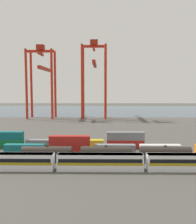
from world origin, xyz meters
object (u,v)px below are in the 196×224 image
passenger_train (100,161)px  shipping_container_6 (160,149)px  gantry_crane_west (42,75)px  gantry_crane_central (94,72)px  freight_tank_row (165,154)px  shipping_container_9 (5,143)px  shipping_container_13 (125,144)px  shipping_container_12 (85,144)px

passenger_train → shipping_container_6: 23.83m
gantry_crane_west → gantry_crane_central: bearing=0.7°
freight_tank_row → gantry_crane_west: (-55.54, 100.27, 25.99)m
passenger_train → freight_tank_row: 18.44m
shipping_container_9 → shipping_container_13: bearing=0.0°
freight_tank_row → shipping_container_12: size_ratio=6.25×
shipping_container_9 → shipping_container_12: (26.29, 0.00, 0.00)m
shipping_container_6 → shipping_container_13: 11.93m
freight_tank_row → shipping_container_12: 27.15m
shipping_container_12 → gantry_crane_west: bearing=111.6°
shipping_container_9 → gantry_crane_central: gantry_crane_central is taller
freight_tank_row → shipping_container_9: bearing=162.0°
passenger_train → gantry_crane_central: bearing=92.4°
shipping_container_6 → shipping_container_13: bearing=144.6°
shipping_container_13 → freight_tank_row: bearing=-60.2°
gantry_crane_central → shipping_container_12: bearing=-90.3°
gantry_crane_west → gantry_crane_central: gantry_crane_central is taller
shipping_container_13 → gantry_crane_west: size_ratio=0.26×
shipping_container_12 → gantry_crane_central: bearing=89.7°
gantry_crane_west → shipping_container_12: bearing=-68.4°
shipping_container_6 → shipping_container_9: same height
passenger_train → shipping_container_13: 24.15m
passenger_train → freight_tank_row: freight_tank_row is taller
shipping_container_13 → gantry_crane_west: (-46.55, 84.57, 26.77)m
passenger_train → freight_tank_row: bearing=22.5°
gantry_crane_west → gantry_crane_central: (33.90, 0.42, 1.89)m
shipping_container_13 → gantry_crane_central: gantry_crane_central is taller
passenger_train → gantry_crane_central: (-4.61, 107.75, 27.82)m
freight_tank_row → gantry_crane_west: bearing=119.0°
shipping_container_6 → shipping_container_9: 49.65m
shipping_container_12 → gantry_crane_west: (-33.41, 84.57, 26.77)m
freight_tank_row → shipping_container_9: 50.91m
freight_tank_row → gantry_crane_central: size_ratio=1.52×
gantry_crane_west → shipping_container_13: bearing=-61.2°
passenger_train → gantry_crane_west: 116.94m
passenger_train → shipping_container_13: bearing=70.5°
shipping_container_9 → shipping_container_13: (39.44, 0.00, 0.00)m
shipping_container_9 → gantry_crane_west: size_ratio=0.26×
shipping_container_9 → shipping_container_6: bearing=-8.0°
freight_tank_row → gantry_crane_central: 106.70m
shipping_container_12 → shipping_container_13: same height
freight_tank_row → shipping_container_13: (-8.99, 15.70, -0.78)m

